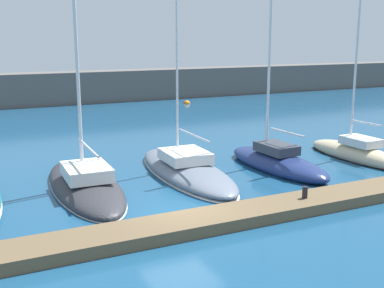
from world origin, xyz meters
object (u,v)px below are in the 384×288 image
Objects in this scene: sailboat_charcoal_third at (85,183)px; mooring_buoy_orange at (187,104)px; sailboat_navy_fifth at (277,161)px; sailboat_sand_sixth at (356,152)px; sailboat_slate_fourth at (186,169)px; dock_bollard at (305,192)px.

mooring_buoy_orange is at bearing -32.56° from sailboat_charcoal_third.
sailboat_navy_fifth is 4.84m from sailboat_sand_sixth.
sailboat_navy_fifth is at bearing -104.61° from mooring_buoy_orange.
sailboat_charcoal_third is 9.11m from sailboat_navy_fifth.
sailboat_navy_fifth is at bearing -93.39° from sailboat_charcoal_third.
sailboat_slate_fourth is 1.16× the size of sailboat_navy_fifth.
sailboat_charcoal_third is at bearing 84.16° from sailboat_sand_sixth.
sailboat_sand_sixth is (13.91, -0.99, 0.08)m from sailboat_charcoal_third.
mooring_buoy_orange is at bearing -23.70° from sailboat_slate_fourth.
sailboat_sand_sixth is 19.69× the size of mooring_buoy_orange.
sailboat_charcoal_third is at bearing -124.39° from mooring_buoy_orange.
sailboat_slate_fourth is 9.29m from sailboat_sand_sixth.
sailboat_sand_sixth is 8.68m from dock_bollard.
sailboat_sand_sixth is (4.84, -0.16, -0.04)m from sailboat_navy_fifth.
sailboat_sand_sixth is at bearing -92.73° from mooring_buoy_orange.
sailboat_charcoal_third is 26.56m from mooring_buoy_orange.
mooring_buoy_orange is at bearing -17.84° from sailboat_navy_fifth.
sailboat_slate_fourth is (4.69, 0.11, 0.02)m from sailboat_charcoal_third.
sailboat_charcoal_third reaches higher than mooring_buoy_orange.
sailboat_sand_sixth is 22.93m from mooring_buoy_orange.
sailboat_slate_fourth is at bearing 108.93° from dock_bollard.
sailboat_slate_fourth reaches higher than dock_bollard.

